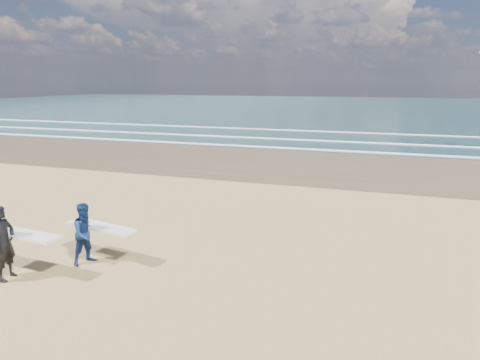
% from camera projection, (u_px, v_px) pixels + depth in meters
% --- Properties ---
extents(ocean, '(220.00, 100.00, 0.02)m').
position_uv_depth(ocean, '(468.00, 110.00, 70.09)').
color(ocean, '#1B393B').
rests_on(ocean, ground).
extents(surfer_near, '(2.23, 1.07, 1.90)m').
position_uv_depth(surfer_near, '(6.00, 242.00, 10.43)').
color(surfer_near, black).
rests_on(surfer_near, ground).
extents(surfer_far, '(2.26, 1.31, 1.67)m').
position_uv_depth(surfer_far, '(88.00, 233.00, 11.38)').
color(surfer_far, '#0D204D').
rests_on(surfer_far, ground).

